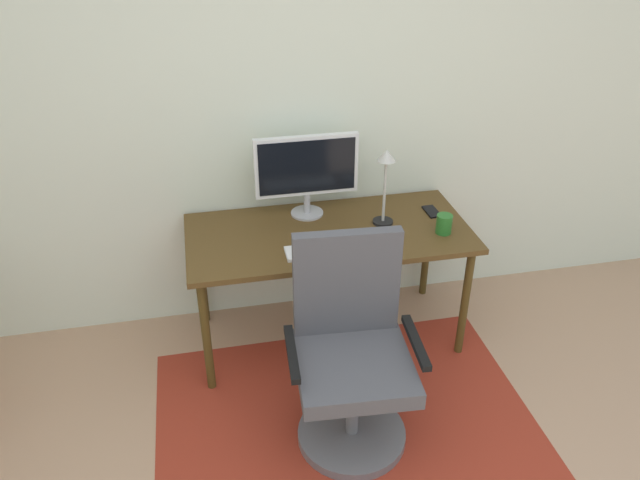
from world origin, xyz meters
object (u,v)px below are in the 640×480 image
(monitor, at_px, (307,169))
(keyboard, at_px, (328,250))
(coffee_cup, at_px, (444,224))
(cell_phone, at_px, (432,212))
(desk_lamp, at_px, (386,174))
(office_chair, at_px, (351,361))
(desk, at_px, (329,241))
(computer_mouse, at_px, (386,243))

(monitor, relative_size, keyboard, 1.31)
(monitor, xyz_separation_m, coffee_cup, (0.67, -0.35, -0.22))
(monitor, height_order, coffee_cup, monitor)
(coffee_cup, relative_size, cell_phone, 0.74)
(coffee_cup, bearing_deg, desk_lamp, 149.12)
(coffee_cup, height_order, office_chair, office_chair)
(desk, distance_m, monitor, 0.41)
(desk, relative_size, coffee_cup, 14.49)
(coffee_cup, bearing_deg, office_chair, -138.11)
(office_chair, bearing_deg, cell_phone, 54.36)
(cell_phone, height_order, desk_lamp, desk_lamp)
(coffee_cup, xyz_separation_m, desk_lamp, (-0.28, 0.17, 0.24))
(desk, xyz_separation_m, office_chair, (-0.05, -0.72, -0.21))
(keyboard, relative_size, office_chair, 0.42)
(cell_phone, bearing_deg, desk, -173.55)
(monitor, xyz_separation_m, office_chair, (0.02, -0.93, -0.55))
(desk, bearing_deg, office_chair, -94.22)
(monitor, bearing_deg, desk_lamp, -25.77)
(desk, relative_size, cell_phone, 10.75)
(office_chair, bearing_deg, keyboard, 93.42)
(monitor, relative_size, desk_lamp, 1.32)
(computer_mouse, bearing_deg, monitor, 128.06)
(desk, distance_m, office_chair, 0.75)
(monitor, height_order, cell_phone, monitor)
(coffee_cup, bearing_deg, keyboard, -174.59)
(cell_phone, relative_size, office_chair, 0.14)
(office_chair, bearing_deg, monitor, 95.35)
(computer_mouse, xyz_separation_m, desk_lamp, (0.05, 0.24, 0.27))
(cell_phone, bearing_deg, desk_lamp, -170.41)
(cell_phone, bearing_deg, computer_mouse, -142.03)
(coffee_cup, bearing_deg, monitor, 152.01)
(keyboard, bearing_deg, desk_lamp, 32.74)
(desk, bearing_deg, monitor, 109.84)
(coffee_cup, distance_m, cell_phone, 0.24)
(desk, bearing_deg, cell_phone, 8.19)
(computer_mouse, bearing_deg, cell_phone, 39.71)
(computer_mouse, bearing_deg, coffee_cup, 11.46)
(office_chair, bearing_deg, coffee_cup, 45.79)
(keyboard, height_order, computer_mouse, computer_mouse)
(monitor, xyz_separation_m, desk_lamp, (0.38, -0.19, 0.02))
(monitor, bearing_deg, cell_phone, -10.23)
(desk, height_order, office_chair, office_chair)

